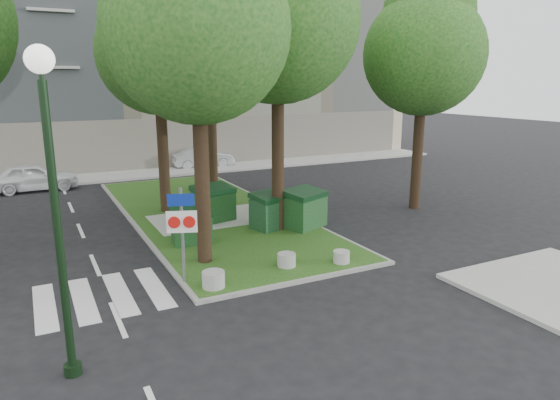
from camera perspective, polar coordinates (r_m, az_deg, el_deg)
ground at (r=13.89m, az=0.81°, el=-9.64°), size 120.00×120.00×0.00m
median_island at (r=21.05m, az=-8.22°, el=-1.53°), size 6.00×16.00×0.12m
median_kerb at (r=21.06m, az=-8.22°, el=-1.56°), size 6.30×16.30×0.10m
sidewalk_corner at (r=15.68m, az=29.23°, el=-8.44°), size 5.00×4.00×0.12m
building_sidewalk at (r=30.86m, az=-15.51°, el=2.88°), size 42.00×3.00×0.12m
zebra_crossing at (r=14.08m, az=-16.02°, el=-9.84°), size 5.00×3.00×0.01m
apartment_building at (r=37.86m, az=-18.75°, el=16.62°), size 41.00×12.00×16.00m
tree_median_near_left at (r=14.71m, az=-9.32°, el=20.58°), size 5.20×5.20×10.53m
tree_median_near_right at (r=17.98m, az=-0.09°, el=21.56°), size 5.60×5.60×11.46m
tree_median_mid at (r=21.03m, az=-13.67°, el=17.25°), size 4.80×4.80×9.99m
tree_median_far at (r=24.94m, az=-8.01°, el=19.92°), size 5.80×5.80×11.93m
tree_street_right at (r=22.30m, az=16.26°, el=16.87°), size 5.00×5.00×10.06m
dumpster_a at (r=17.03m, az=-10.10°, el=-2.96°), size 1.39×1.04×1.21m
dumpster_b at (r=19.58m, az=-7.63°, el=-0.40°), size 1.74×1.41×1.42m
dumpster_c at (r=18.49m, az=-0.96°, el=-1.21°), size 1.69×1.39×1.36m
dumpster_d at (r=18.57m, az=2.82°, el=-1.00°), size 1.89×1.64×1.47m
bollard_left at (r=13.47m, az=-7.61°, el=-8.97°), size 0.60×0.60×0.43m
bollard_right at (r=15.21m, az=7.03°, el=-6.45°), size 0.50×0.50×0.36m
bollard_mid at (r=14.80m, az=0.75°, el=-6.85°), size 0.54×0.54×0.39m
litter_bin at (r=21.24m, az=-2.89°, el=-0.17°), size 0.38×0.38×0.67m
street_lamp at (r=9.49m, az=-24.57°, el=2.21°), size 0.48×0.48×6.03m
traffic_sign_pole at (r=13.57m, az=-11.15°, el=-2.63°), size 0.78×0.33×2.72m
car_white at (r=28.20m, az=-26.34°, el=2.37°), size 4.20×1.72×1.43m
car_silver at (r=32.70m, az=-8.81°, el=4.82°), size 3.98×1.59×1.29m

